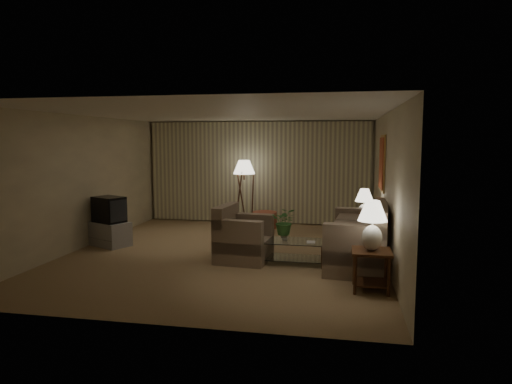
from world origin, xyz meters
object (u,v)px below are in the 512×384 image
armchair (244,239)px  tv_cabinet (110,234)px  table_lamp_near (372,221)px  crt_tv (109,209)px  side_table_near (371,263)px  floor_lamp (244,192)px  coffee_table (293,248)px  sofa (358,241)px  table_lamp_far (364,202)px  side_table_far (363,230)px  vase (285,237)px  ottoman (265,220)px

armchair → tv_cabinet: 3.09m
table_lamp_near → crt_tv: size_ratio=0.98×
side_table_near → floor_lamp: (-2.88, 4.49, 0.47)m
armchair → table_lamp_near: 2.61m
side_table_near → tv_cabinet: 5.55m
coffee_table → crt_tv: size_ratio=1.59×
side_table_near → coffee_table: 1.80m
sofa → armchair: size_ratio=1.93×
table_lamp_far → tv_cabinet: size_ratio=0.65×
side_table_near → table_lamp_near: (-0.00, 0.00, 0.62)m
side_table_far → crt_tv: bearing=-172.6°
table_lamp_far → floor_lamp: bearing=146.7°
floor_lamp → vase: bearing=-66.0°
side_table_far → ottoman: size_ratio=0.98×
crt_tv → ottoman: crt_tv is taller
side_table_near → crt_tv: crt_tv is taller
sofa → table_lamp_near: (0.15, -1.35, 0.60)m
vase → sofa: bearing=4.5°
armchair → table_lamp_near: table_lamp_near is taller
side_table_far → tv_cabinet: (-5.20, -0.67, -0.14)m
coffee_table → crt_tv: crt_tv is taller
table_lamp_far → tv_cabinet: table_lamp_far is taller
sofa → floor_lamp: size_ratio=1.27×
sofa → coffee_table: 1.15m
crt_tv → vase: (3.77, -0.68, -0.28)m
side_table_near → side_table_far: 2.60m
side_table_far → ottoman: (-2.34, 1.85, -0.19)m
table_lamp_near → vase: 1.98m
sofa → vase: size_ratio=15.44×
armchair → table_lamp_far: 2.62m
armchair → crt_tv: crt_tv is taller
side_table_near → crt_tv: (-5.20, 1.93, 0.35)m
armchair → table_lamp_far: bearing=-53.7°
side_table_far → tv_cabinet: 5.25m
floor_lamp → sofa: bearing=-49.0°
sofa → side_table_near: 1.36m
sofa → vase: (-1.28, -0.10, 0.05)m
coffee_table → vase: size_ratio=8.54×
table_lamp_far → crt_tv: 5.25m
coffee_table → crt_tv: 4.00m
armchair → tv_cabinet: (-3.01, 0.64, -0.15)m
table_lamp_far → floor_lamp: floor_lamp is taller
table_lamp_far → coffee_table: bearing=-133.5°
side_table_far → vase: (-1.43, -1.35, 0.09)m
table_lamp_near → side_table_far: bearing=90.0°
side_table_far → side_table_near: bearing=-90.0°
vase → side_table_far: bearing=43.3°
coffee_table → tv_cabinet: size_ratio=1.23×
tv_cabinet → sofa: bearing=18.8°
table_lamp_near → coffee_table: size_ratio=0.62×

